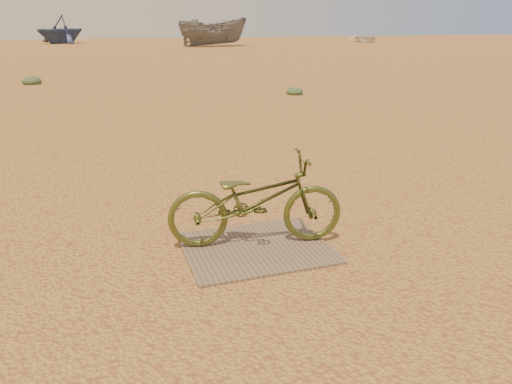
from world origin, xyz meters
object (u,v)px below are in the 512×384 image
object	(u,v)px
plywood_board	(256,248)
boat_far_right	(365,38)
boat_far_left	(60,29)
bicycle	(256,200)
boat_mid_right	(213,32)

from	to	relation	value
plywood_board	boat_far_right	bearing A→B (deg)	58.39
boat_far_right	boat_far_left	bearing A→B (deg)	-177.21
bicycle	boat_far_left	size ratio (longest dim) A/B	0.34
bicycle	boat_mid_right	distance (m)	38.81
plywood_board	bicycle	xyz separation A→B (m)	(0.03, 0.09, 0.44)
boat_far_left	bicycle	bearing A→B (deg)	-34.66
boat_far_left	boat_mid_right	bearing A→B (deg)	12.81
boat_mid_right	bicycle	bearing A→B (deg)	162.61
plywood_board	bicycle	size ratio (longest dim) A/B	0.82
bicycle	boat_far_left	distance (m)	47.59
bicycle	boat_mid_right	xyz separation A→B (m)	(9.08, 37.73, 0.68)
plywood_board	boat_far_right	distance (m)	47.96
plywood_board	boat_mid_right	size ratio (longest dim) A/B	0.23
bicycle	boat_far_right	size ratio (longest dim) A/B	0.39
boat_mid_right	boat_far_right	size ratio (longest dim) A/B	1.40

